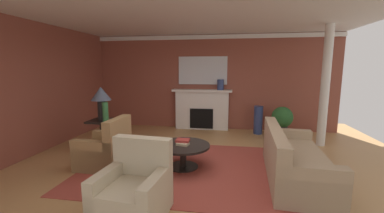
# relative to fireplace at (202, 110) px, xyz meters

# --- Properties ---
(ground_plane) EXTENTS (8.99, 8.99, 0.00)m
(ground_plane) POSITION_rel_fireplace_xyz_m (0.17, -3.04, -0.58)
(ground_plane) COLOR tan
(wall_fireplace) EXTENTS (7.52, 0.12, 2.85)m
(wall_fireplace) POSITION_rel_fireplace_xyz_m (0.17, 0.21, 0.85)
(wall_fireplace) COLOR brown
(wall_fireplace) RESTS_ON ground_plane
(wall_window) EXTENTS (0.12, 6.97, 2.85)m
(wall_window) POSITION_rel_fireplace_xyz_m (-3.35, -2.74, 0.85)
(wall_window) COLOR brown
(wall_window) RESTS_ON ground_plane
(ceiling_panel) EXTENTS (7.52, 6.97, 0.06)m
(ceiling_panel) POSITION_rel_fireplace_xyz_m (0.17, -2.74, 2.30)
(ceiling_panel) COLOR white
(crown_moulding) EXTENTS (7.52, 0.08, 0.12)m
(crown_moulding) POSITION_rel_fireplace_xyz_m (0.17, 0.13, 2.19)
(crown_moulding) COLOR white
(area_rug) EXTENTS (3.67, 2.80, 0.01)m
(area_rug) POSITION_rel_fireplace_xyz_m (0.01, -2.99, -0.57)
(area_rug) COLOR #993D33
(area_rug) RESTS_ON ground_plane
(fireplace) EXTENTS (1.80, 0.35, 1.22)m
(fireplace) POSITION_rel_fireplace_xyz_m (0.00, 0.00, 0.00)
(fireplace) COLOR white
(fireplace) RESTS_ON ground_plane
(mantel_mirror) EXTENTS (1.48, 0.04, 0.84)m
(mantel_mirror) POSITION_rel_fireplace_xyz_m (-0.00, 0.12, 1.21)
(mantel_mirror) COLOR silver
(sofa) EXTENTS (1.02, 2.15, 0.85)m
(sofa) POSITION_rel_fireplace_xyz_m (1.93, -3.14, -0.28)
(sofa) COLOR tan
(sofa) RESTS_ON ground_plane
(armchair_near_window) EXTENTS (0.83, 0.83, 0.95)m
(armchair_near_window) POSITION_rel_fireplace_xyz_m (-1.46, -3.17, -0.27)
(armchair_near_window) COLOR #9E7A4C
(armchair_near_window) RESTS_ON ground_plane
(armchair_facing_fireplace) EXTENTS (0.87, 0.87, 0.95)m
(armchair_facing_fireplace) POSITION_rel_fireplace_xyz_m (-0.31, -4.56, -0.27)
(armchair_facing_fireplace) COLOR #C1B293
(armchair_facing_fireplace) RESTS_ON ground_plane
(coffee_table) EXTENTS (1.00, 1.00, 0.45)m
(coffee_table) POSITION_rel_fireplace_xyz_m (0.01, -2.99, -0.24)
(coffee_table) COLOR black
(coffee_table) RESTS_ON ground_plane
(side_table) EXTENTS (0.56, 0.56, 0.70)m
(side_table) POSITION_rel_fireplace_xyz_m (-1.98, -2.30, -0.18)
(side_table) COLOR black
(side_table) RESTS_ON ground_plane
(table_lamp) EXTENTS (0.44, 0.44, 0.75)m
(table_lamp) POSITION_rel_fireplace_xyz_m (-1.98, -2.30, 0.65)
(table_lamp) COLOR black
(table_lamp) RESTS_ON side_table
(vase_mantel_right) EXTENTS (0.19, 0.19, 0.31)m
(vase_mantel_right) POSITION_rel_fireplace_xyz_m (0.55, -0.05, 0.80)
(vase_mantel_right) COLOR navy
(vase_mantel_right) RESTS_ON fireplace
(vase_on_side_table) EXTENTS (0.13, 0.13, 0.43)m
(vase_on_side_table) POSITION_rel_fireplace_xyz_m (-1.83, -2.42, 0.34)
(vase_on_side_table) COLOR #33703D
(vase_on_side_table) RESTS_ON side_table
(vase_tall_corner) EXTENTS (0.25, 0.25, 0.80)m
(vase_tall_corner) POSITION_rel_fireplace_xyz_m (1.65, -0.30, -0.17)
(vase_tall_corner) COLOR navy
(vase_tall_corner) RESTS_ON ground_plane
(book_red_cover) EXTENTS (0.25, 0.21, 0.04)m
(book_red_cover) POSITION_rel_fireplace_xyz_m (0.01, -3.03, -0.10)
(book_red_cover) COLOR tan
(book_red_cover) RESTS_ON coffee_table
(book_art_folio) EXTENTS (0.25, 0.20, 0.04)m
(book_art_folio) POSITION_rel_fireplace_xyz_m (-0.00, -2.95, -0.06)
(book_art_folio) COLOR maroon
(book_art_folio) RESTS_ON coffee_table
(potted_plant) EXTENTS (0.56, 0.56, 0.83)m
(potted_plant) POSITION_rel_fireplace_xyz_m (2.25, -0.53, -0.08)
(potted_plant) COLOR #333333
(potted_plant) RESTS_ON ground_plane
(column_white) EXTENTS (0.20, 0.20, 2.85)m
(column_white) POSITION_rel_fireplace_xyz_m (3.05, -1.12, 0.85)
(column_white) COLOR white
(column_white) RESTS_ON ground_plane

